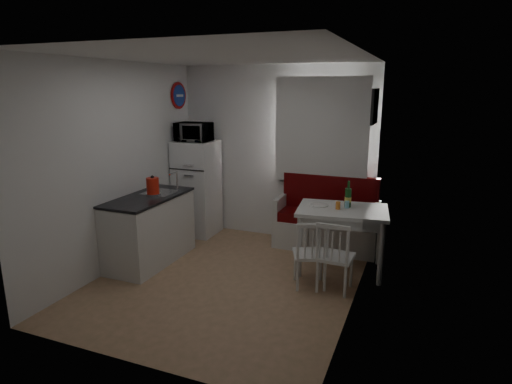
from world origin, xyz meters
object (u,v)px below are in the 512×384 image
chair_left (309,248)px  chair_right (334,250)px  fridge (197,188)px  wine_bottle (348,194)px  bench (326,225)px  kettle (153,186)px  microwave (194,132)px  kitchen_counter (150,229)px  dining_table (342,216)px

chair_left → chair_right: chair_right is taller
fridge → wine_bottle: bearing=-11.7°
bench → wine_bottle: bearing=-57.8°
kettle → microwave: bearing=91.5°
wine_bottle → microwave: bearing=169.5°
bench → wine_bottle: wine_bottle is taller
fridge → kitchen_counter: bearing=-90.9°
fridge → kettle: 1.23m
chair_left → kettle: kettle is taller
chair_left → microwave: size_ratio=0.96×
kitchen_counter → wine_bottle: kitchen_counter is taller
fridge → microwave: size_ratio=2.88×
dining_table → microwave: 2.61m
bench → dining_table: size_ratio=1.24×
bench → kitchen_counter: bearing=-146.6°
chair_left → fridge: (-2.14, 1.25, 0.24)m
dining_table → fridge: 2.46m
kettle → wine_bottle: kettle is taller
kitchen_counter → microwave: 1.67m
dining_table → wine_bottle: bearing=59.7°
kitchen_counter → kettle: bearing=42.9°
chair_left → wine_bottle: (0.29, 0.75, 0.48)m
kitchen_counter → microwave: bearing=89.1°
dining_table → chair_left: (-0.25, -0.65, -0.22)m
fridge → bench: bearing=3.2°
microwave → wine_bottle: microwave is taller
microwave → chair_left: bearing=-29.4°
fridge → wine_bottle: 2.49m
dining_table → fridge: size_ratio=0.80×
kitchen_counter → bench: size_ratio=0.91×
dining_table → chair_left: size_ratio=2.40×
fridge → microwave: microwave is taller
dining_table → kettle: kettle is taller
bench → dining_table: (0.34, -0.71, 0.38)m
bench → chair_right: 1.44m
kitchen_counter → chair_left: (2.16, -0.01, 0.05)m
dining_table → kettle: size_ratio=4.55×
chair_right → fridge: bearing=155.6°
kitchen_counter → wine_bottle: (2.45, 0.74, 0.53)m
kitchen_counter → dining_table: bearing=15.0°
dining_table → microwave: bearing=159.7°
microwave → wine_bottle: 2.55m
kitchen_counter → microwave: microwave is taller
chair_right → kettle: bearing=-178.5°
bench → chair_left: (0.09, -1.37, 0.16)m
chair_left → fridge: bearing=127.5°
dining_table → chair_right: 0.69m
chair_left → fridge: fridge is taller
chair_right → chair_left: bearing=-177.5°
kitchen_counter → dining_table: size_ratio=1.12×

